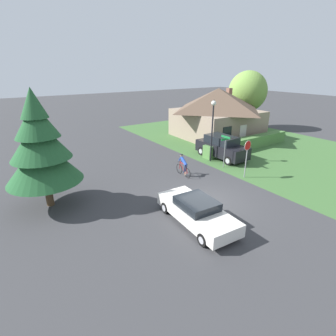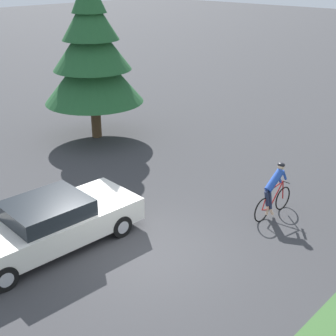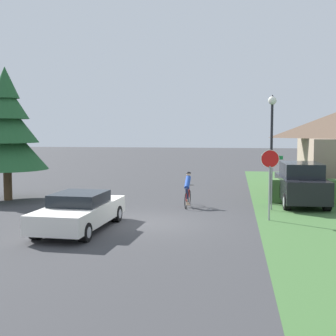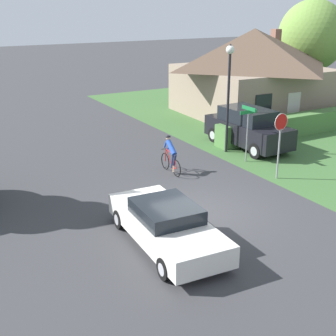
{
  "view_description": "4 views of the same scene",
  "coord_description": "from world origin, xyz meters",
  "views": [
    {
      "loc": [
        -9.56,
        -10.09,
        7.36
      ],
      "look_at": [
        -1.09,
        2.5,
        1.52
      ],
      "focal_mm": 28.0,
      "sensor_mm": 36.0,
      "label": 1
    },
    {
      "loc": [
        7.21,
        -6.75,
        6.66
      ],
      "look_at": [
        -1.03,
        1.93,
        1.43
      ],
      "focal_mm": 50.0,
      "sensor_mm": 36.0,
      "label": 2
    },
    {
      "loc": [
        3.27,
        -16.81,
        3.49
      ],
      "look_at": [
        0.56,
        2.22,
        1.88
      ],
      "focal_mm": 50.0,
      "sensor_mm": 36.0,
      "label": 3
    },
    {
      "loc": [
        -8.03,
        -12.14,
        6.75
      ],
      "look_at": [
        -0.53,
        1.09,
        1.37
      ],
      "focal_mm": 50.0,
      "sensor_mm": 36.0,
      "label": 4
    }
  ],
  "objects": [
    {
      "name": "cottage_house",
      "position": [
        11.2,
        11.02,
        2.75
      ],
      "size": [
        8.65,
        8.57,
        5.3
      ],
      "rotation": [
        0.0,
        0.0,
        -0.03
      ],
      "color": "gray",
      "rests_on": "ground"
    },
    {
      "name": "stop_sign",
      "position": [
        4.61,
        1.18,
        1.9
      ],
      "size": [
        0.69,
        0.07,
        2.71
      ],
      "rotation": [
        0.0,
        0.0,
        3.21
      ],
      "color": "gray",
      "rests_on": "ground"
    },
    {
      "name": "street_name_sign",
      "position": [
        4.87,
        3.51,
        1.75
      ],
      "size": [
        0.9,
        0.9,
        2.51
      ],
      "color": "gray",
      "rests_on": "ground"
    },
    {
      "name": "deciduous_tree_right",
      "position": [
        17.2,
        12.14,
        4.6
      ],
      "size": [
        4.65,
        4.65,
        7.05
      ],
      "color": "#4C3823",
      "rests_on": "ground"
    },
    {
      "name": "sedan_left_lane",
      "position": [
        -2.01,
        -1.42,
        0.64
      ],
      "size": [
        2.11,
        4.88,
        1.3
      ],
      "rotation": [
        0.0,
        0.0,
        1.52
      ],
      "color": "silver",
      "rests_on": "ground"
    },
    {
      "name": "cyclist",
      "position": [
        1.21,
        3.92,
        0.75
      ],
      "size": [
        0.44,
        1.75,
        1.58
      ],
      "rotation": [
        0.0,
        0.0,
        1.53
      ],
      "color": "black",
      "rests_on": "ground"
    },
    {
      "name": "parked_suv_right",
      "position": [
        6.33,
        5.26,
        0.95
      ],
      "size": [
        2.06,
        4.75,
        1.93
      ],
      "rotation": [
        0.0,
        0.0,
        1.6
      ],
      "color": "black",
      "rests_on": "ground"
    },
    {
      "name": "ground_plane",
      "position": [
        0.0,
        0.0,
        0.0
      ],
      "size": [
        140.0,
        140.0,
        0.0
      ],
      "primitive_type": "plane",
      "color": "#38383A"
    },
    {
      "name": "hedge_row",
      "position": [
        10.32,
        5.77,
        0.56
      ],
      "size": [
        10.57,
        0.9,
        1.12
      ],
      "primitive_type": "cube",
      "color": "#4C7A3D",
      "rests_on": "ground"
    },
    {
      "name": "street_lamp",
      "position": [
        4.96,
        5.13,
        3.54
      ],
      "size": [
        0.38,
        0.38,
        5.05
      ],
      "color": "black",
      "rests_on": "ground"
    }
  ]
}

